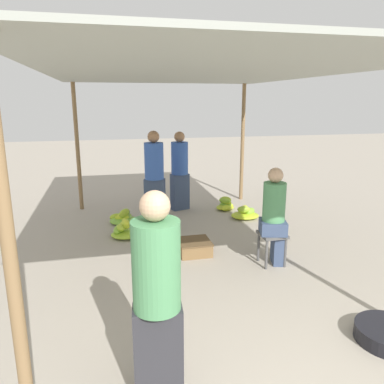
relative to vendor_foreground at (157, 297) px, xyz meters
The scene contains 14 objects.
canopy_post_front_left 1.00m from the vendor_foreground, 158.99° to the right, with size 0.08×0.08×2.54m, color olive.
canopy_post_back_left 5.47m from the vendor_foreground, 98.91° to the left, with size 0.08×0.08×2.54m, color olive.
canopy_post_back_right 6.02m from the vendor_foreground, 63.78° to the left, with size 0.08×0.08×2.54m, color olive.
canopy_tarp 3.19m from the vendor_foreground, 70.35° to the left, with size 3.90×6.11×0.04m, color #9EA399.
vendor_foreground is the anchor object (origin of this frame).
stool 2.77m from the vendor_foreground, 47.43° to the left, with size 0.34×0.34×0.45m.
vendor_seated 2.75m from the vendor_foreground, 47.20° to the left, with size 0.42×0.42×1.35m.
banana_pile_left_0 3.61m from the vendor_foreground, 91.04° to the left, with size 0.52×0.45×0.28m.
banana_pile_left_1 4.35m from the vendor_foreground, 90.53° to the left, with size 0.53×0.53×0.28m.
banana_pile_right_0 4.70m from the vendor_foreground, 61.00° to the left, with size 0.53×0.54×0.26m.
banana_pile_right_1 5.15m from the vendor_foreground, 66.21° to the left, with size 0.41×0.46×0.27m.
crate_near 2.85m from the vendor_foreground, 71.05° to the left, with size 0.47×0.47×0.20m.
shopper_walking_mid 5.04m from the vendor_foreground, 76.91° to the left, with size 0.43×0.43×1.60m.
shopper_walking_far 4.43m from the vendor_foreground, 82.76° to the left, with size 0.46×0.46×1.66m.
Camera 1 is at (-1.21, -1.78, 2.21)m, focal length 35.00 mm.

